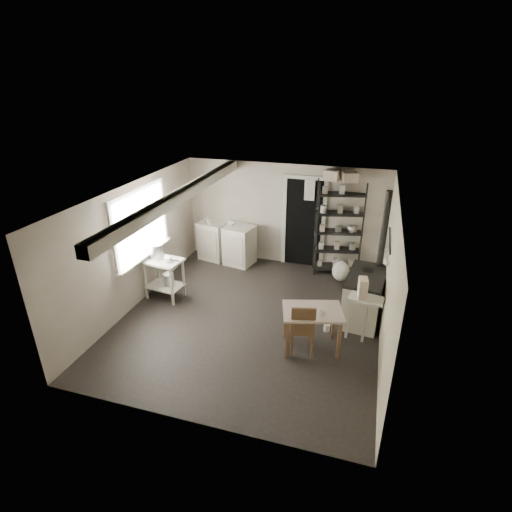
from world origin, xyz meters
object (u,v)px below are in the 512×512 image
(prep_table, at_px, (165,279))
(flour_sack, at_px, (341,270))
(shelf_rack, at_px, (338,232))
(stockpot, at_px, (156,251))
(work_table, at_px, (312,327))
(stove, at_px, (364,297))
(base_cabinets, at_px, (227,242))
(chair, at_px, (302,325))

(prep_table, relative_size, flour_sack, 1.83)
(prep_table, relative_size, shelf_rack, 0.39)
(stockpot, height_order, work_table, stockpot)
(stove, distance_m, work_table, 1.34)
(base_cabinets, height_order, flour_sack, base_cabinets)
(shelf_rack, relative_size, chair, 2.31)
(stockpot, relative_size, shelf_rack, 0.14)
(base_cabinets, xyz_separation_m, shelf_rack, (2.51, 0.12, 0.49))
(stockpot, distance_m, shelf_rack, 3.80)
(base_cabinets, xyz_separation_m, work_table, (2.45, -2.73, -0.08))
(prep_table, xyz_separation_m, work_table, (3.01, -0.77, -0.02))
(prep_table, height_order, work_table, prep_table)
(shelf_rack, distance_m, work_table, 2.91)
(prep_table, relative_size, stove, 0.72)
(prep_table, bearing_deg, flour_sack, 27.75)
(chair, height_order, flour_sack, chair)
(stockpot, xyz_separation_m, stove, (3.92, 0.26, -0.50))
(prep_table, bearing_deg, stove, 5.18)
(stove, distance_m, chair, 1.51)
(prep_table, relative_size, chair, 0.90)
(prep_table, bearing_deg, stockpot, 154.55)
(stockpot, height_order, base_cabinets, stockpot)
(prep_table, height_order, chair, chair)
(base_cabinets, height_order, shelf_rack, shelf_rack)
(chair, bearing_deg, stockpot, 148.71)
(stockpot, xyz_separation_m, chair, (3.04, -0.96, -0.45))
(base_cabinets, height_order, work_table, base_cabinets)
(shelf_rack, height_order, stove, shelf_rack)
(prep_table, relative_size, stockpot, 2.71)
(prep_table, relative_size, base_cabinets, 0.59)
(stockpot, relative_size, chair, 0.33)
(prep_table, distance_m, stockpot, 0.57)
(stove, xyz_separation_m, flour_sack, (-0.53, 1.36, -0.20))
(base_cabinets, bearing_deg, chair, -39.63)
(work_table, relative_size, chair, 1.02)
(base_cabinets, height_order, stove, base_cabinets)
(prep_table, relative_size, work_table, 0.88)
(chair, relative_size, flour_sack, 2.03)
(prep_table, distance_m, base_cabinets, 2.04)
(work_table, bearing_deg, chair, -138.52)
(prep_table, distance_m, flour_sack, 3.65)
(shelf_rack, relative_size, stove, 1.85)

